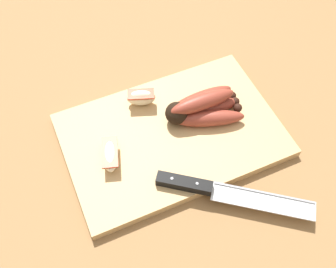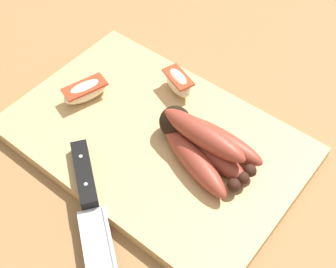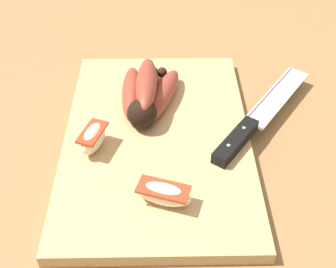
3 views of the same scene
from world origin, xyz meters
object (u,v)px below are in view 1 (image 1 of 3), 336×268
at_px(apple_wedge_middle, 110,153).
at_px(apple_wedge_near, 141,98).
at_px(chefs_knife, 211,189).
at_px(banana_bunch, 202,108).

bearing_deg(apple_wedge_middle, apple_wedge_near, 43.70).
distance_m(chefs_knife, apple_wedge_near, 0.23).
relative_size(banana_bunch, chefs_knife, 0.63).
bearing_deg(apple_wedge_near, banana_bunch, -36.93).
bearing_deg(apple_wedge_middle, banana_bunch, 6.19).
bearing_deg(banana_bunch, chefs_knife, -110.02).
xyz_separation_m(apple_wedge_near, apple_wedge_middle, (-0.10, -0.09, -0.00)).
bearing_deg(chefs_knife, apple_wedge_middle, 135.95).
relative_size(chefs_knife, apple_wedge_near, 3.89).
bearing_deg(banana_bunch, apple_wedge_middle, -173.81).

